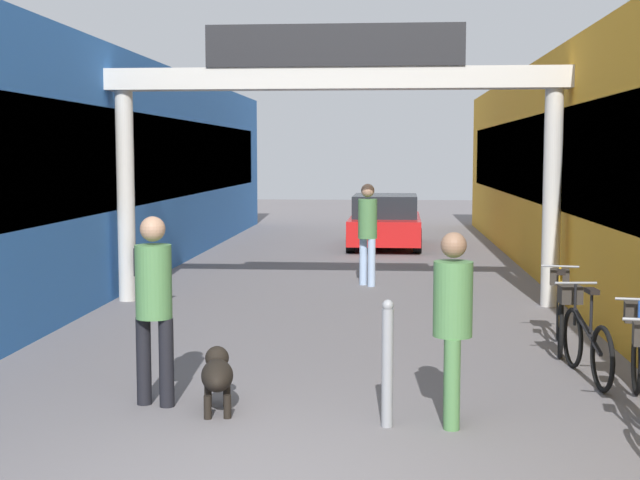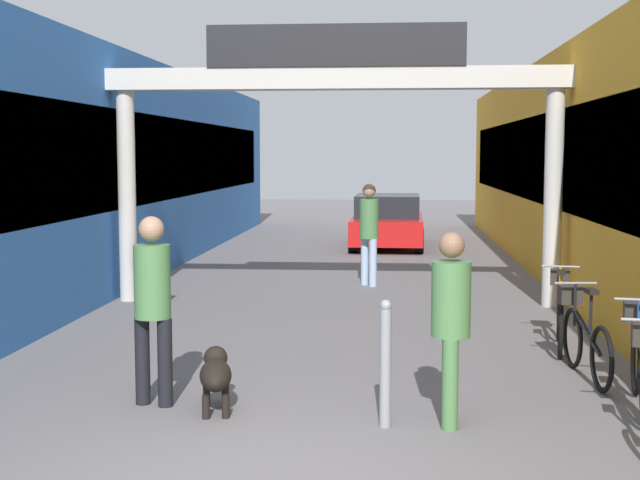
% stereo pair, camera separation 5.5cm
% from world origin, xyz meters
% --- Properties ---
extents(storefront_left, '(3.00, 26.00, 4.12)m').
position_xyz_m(storefront_left, '(-5.09, 11.00, 2.06)').
color(storefront_left, blue).
rests_on(storefront_left, ground_plane).
extents(storefront_right, '(3.00, 26.00, 4.12)m').
position_xyz_m(storefront_right, '(5.09, 11.00, 2.06)').
color(storefront_right, gold).
rests_on(storefront_right, ground_plane).
extents(arcade_sign_gateway, '(7.40, 0.47, 4.33)m').
position_xyz_m(arcade_sign_gateway, '(0.00, 8.08, 3.07)').
color(arcade_sign_gateway, beige).
rests_on(arcade_sign_gateway, ground_plane).
extents(pedestrian_with_dog, '(0.41, 0.41, 1.79)m').
position_xyz_m(pedestrian_with_dog, '(-1.33, 2.24, 1.03)').
color(pedestrian_with_dog, black).
rests_on(pedestrian_with_dog, ground_plane).
extents(pedestrian_companion, '(0.36, 0.39, 1.70)m').
position_xyz_m(pedestrian_companion, '(1.41, 1.83, 0.97)').
color(pedestrian_companion, '#4C7F47').
rests_on(pedestrian_companion, ground_plane).
extents(pedestrian_carrying_crate, '(0.48, 0.48, 1.83)m').
position_xyz_m(pedestrian_carrying_crate, '(0.47, 10.05, 1.06)').
color(pedestrian_carrying_crate, '#A5BFE0').
rests_on(pedestrian_carrying_crate, ground_plane).
extents(dog_on_leash, '(0.41, 0.78, 0.55)m').
position_xyz_m(dog_on_leash, '(-0.72, 2.12, 0.35)').
color(dog_on_leash, black).
rests_on(dog_on_leash, ground_plane).
extents(bicycle_black_third, '(0.46, 1.69, 0.98)m').
position_xyz_m(bicycle_black_third, '(2.92, 3.67, 0.44)').
color(bicycle_black_third, black).
rests_on(bicycle_black_third, ground_plane).
extents(bicycle_orange_farthest, '(0.46, 1.68, 0.98)m').
position_xyz_m(bicycle_orange_farthest, '(2.95, 5.14, 0.44)').
color(bicycle_orange_farthest, black).
rests_on(bicycle_orange_farthest, ground_plane).
extents(bollard_post_metal, '(0.10, 0.10, 1.12)m').
position_xyz_m(bollard_post_metal, '(0.85, 1.75, 0.57)').
color(bollard_post_metal, gray).
rests_on(bollard_post_metal, ground_plane).
extents(cafe_chair_black_nearer, '(0.49, 0.49, 0.89)m').
position_xyz_m(cafe_chair_black_nearer, '(-2.97, 7.90, 0.54)').
color(cafe_chair_black_nearer, gray).
rests_on(cafe_chair_black_nearer, ground_plane).
extents(parked_car_red, '(1.84, 4.03, 1.33)m').
position_xyz_m(parked_car_red, '(0.75, 16.79, 0.64)').
color(parked_car_red, red).
rests_on(parked_car_red, ground_plane).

